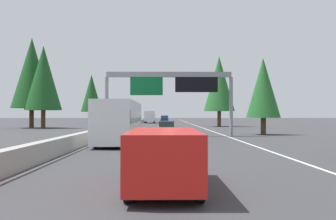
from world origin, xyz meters
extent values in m
plane|color=#38383A|center=(60.00, 0.00, 0.00)|extent=(320.00, 320.00, 0.00)
cube|color=#9E9B93|center=(80.00, 0.30, 0.45)|extent=(180.00, 0.56, 0.90)
cube|color=silver|center=(70.00, -11.52, 0.01)|extent=(160.00, 0.16, 0.01)
cube|color=silver|center=(70.00, -0.25, 0.01)|extent=(160.00, 0.16, 0.01)
cylinder|color=gray|center=(33.79, 0.30, 2.92)|extent=(0.36, 0.36, 5.84)
cylinder|color=gray|center=(33.79, -12.02, 2.92)|extent=(0.36, 0.36, 5.84)
cube|color=gray|center=(33.79, -5.86, 6.09)|extent=(0.50, 12.32, 0.50)
cube|color=#0C602D|center=(33.64, -3.64, 4.99)|extent=(0.12, 3.20, 1.90)
cube|color=black|center=(33.64, -8.57, 5.09)|extent=(0.16, 4.20, 1.50)
cube|color=red|center=(8.08, -5.34, 0.97)|extent=(5.00, 1.95, 1.44)
cube|color=#2D3847|center=(5.78, -5.34, 1.22)|extent=(0.08, 1.48, 0.56)
cylinder|color=black|center=(9.78, -4.49, 0.35)|extent=(0.70, 0.24, 0.70)
cylinder|color=black|center=(9.78, -6.20, 0.35)|extent=(0.70, 0.24, 0.70)
cylinder|color=black|center=(6.38, -4.49, 0.35)|extent=(0.70, 0.24, 0.70)
cylinder|color=black|center=(6.38, -6.20, 0.35)|extent=(0.70, 0.24, 0.70)
cube|color=white|center=(25.29, -2.04, 1.65)|extent=(11.50, 2.50, 2.90)
cube|color=#2D3847|center=(25.29, -2.04, 2.01)|extent=(11.04, 2.55, 0.84)
cylinder|color=black|center=(29.32, -0.94, 0.50)|extent=(1.00, 0.30, 1.00)
cylinder|color=black|center=(29.32, -3.14, 0.50)|extent=(1.00, 0.30, 1.00)
cylinder|color=black|center=(21.27, -0.94, 0.50)|extent=(1.00, 0.30, 1.00)
cylinder|color=black|center=(21.27, -3.14, 0.50)|extent=(1.00, 0.30, 1.00)
cube|color=black|center=(79.94, -5.48, 0.53)|extent=(4.40, 1.80, 0.76)
cube|color=#2D3847|center=(79.72, -5.48, 1.19)|extent=(2.46, 1.51, 0.56)
cylinder|color=black|center=(81.34, -4.69, 0.32)|extent=(0.64, 0.22, 0.64)
cylinder|color=black|center=(81.34, -6.27, 0.32)|extent=(0.64, 0.22, 0.64)
cylinder|color=black|center=(78.53, -4.69, 0.32)|extent=(0.64, 0.22, 0.64)
cylinder|color=black|center=(78.53, -6.27, 0.32)|extent=(0.64, 0.22, 0.64)
cube|color=white|center=(87.99, -1.92, 1.70)|extent=(6.12, 2.40, 2.50)
cube|color=black|center=(92.24, -1.92, 1.40)|extent=(2.38, 2.30, 1.90)
cylinder|color=black|center=(92.07, -0.86, 0.45)|extent=(0.90, 0.28, 0.90)
cylinder|color=black|center=(92.07, -2.98, 0.45)|extent=(0.90, 0.28, 0.90)
cylinder|color=black|center=(86.29, -0.86, 0.45)|extent=(0.90, 0.28, 0.90)
cylinder|color=black|center=(86.29, -2.98, 0.45)|extent=(0.90, 0.28, 0.90)
cube|color=#2D6B38|center=(35.42, -5.62, 0.53)|extent=(4.40, 1.80, 0.76)
cube|color=#2D3847|center=(35.20, -5.62, 1.19)|extent=(2.46, 1.51, 0.56)
cylinder|color=black|center=(36.83, -4.83, 0.32)|extent=(0.64, 0.22, 0.64)
cylinder|color=black|center=(36.83, -6.41, 0.32)|extent=(0.64, 0.22, 0.64)
cylinder|color=black|center=(34.01, -4.83, 0.32)|extent=(0.64, 0.22, 0.64)
cylinder|color=black|center=(34.01, -6.41, 0.32)|extent=(0.64, 0.22, 0.64)
cube|color=#1E4793|center=(94.04, -5.60, 0.61)|extent=(5.60, 2.00, 0.70)
cube|color=#1E4793|center=(95.05, -5.60, 1.41)|extent=(2.24, 1.84, 0.90)
cube|color=#2D3847|center=(95.05, -5.60, 1.50)|extent=(2.02, 1.92, 0.41)
cylinder|color=black|center=(95.89, -4.74, 0.40)|extent=(0.80, 0.28, 0.80)
cylinder|color=black|center=(95.89, -6.46, 0.40)|extent=(0.80, 0.28, 0.80)
cylinder|color=black|center=(92.19, -4.74, 0.40)|extent=(0.80, 0.28, 0.80)
cylinder|color=black|center=(92.19, -6.46, 0.40)|extent=(0.80, 0.28, 0.80)
cylinder|color=#4C3823|center=(36.40, -15.92, 0.90)|extent=(0.56, 0.56, 1.80)
cone|color=#236028|center=(36.40, -15.92, 4.98)|extent=(3.60, 3.60, 6.37)
cylinder|color=#4C3823|center=(62.94, -15.24, 1.38)|extent=(0.66, 0.66, 2.76)
cone|color=#236028|center=(62.94, -15.24, 7.64)|extent=(5.51, 5.51, 9.77)
cylinder|color=#4C3823|center=(56.25, 15.68, 1.58)|extent=(0.71, 0.71, 3.16)
cone|color=#194C1E|center=(56.25, 15.68, 8.77)|extent=(6.33, 6.33, 11.22)
cylinder|color=#4C3823|center=(54.69, 13.32, 1.41)|extent=(0.67, 0.67, 2.82)
cone|color=#194C1E|center=(54.69, 13.32, 7.81)|extent=(5.64, 5.64, 9.99)
cylinder|color=#4C3823|center=(97.69, 14.28, 1.43)|extent=(0.67, 0.67, 2.85)
cone|color=#194C1E|center=(97.69, 14.28, 7.90)|extent=(5.70, 5.70, 10.10)
camera|label=1|loc=(-2.65, -5.33, 2.15)|focal=39.49mm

